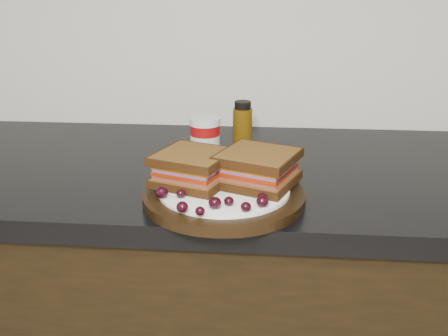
# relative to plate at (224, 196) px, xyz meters

# --- Properties ---
(countertop) EXTENTS (3.98, 0.60, 0.04)m
(countertop) POSITION_rel_plate_xyz_m (-0.08, 0.19, -0.03)
(countertop) COLOR black
(countertop) RESTS_ON base_cabinets
(plate) EXTENTS (0.28, 0.28, 0.02)m
(plate) POSITION_rel_plate_xyz_m (0.00, 0.00, 0.00)
(plate) COLOR black
(plate) RESTS_ON countertop
(sandwich_left) EXTENTS (0.15, 0.15, 0.05)m
(sandwich_left) POSITION_rel_plate_xyz_m (-0.06, 0.02, 0.04)
(sandwich_left) COLOR brown
(sandwich_left) RESTS_ON plate
(sandwich_right) EXTENTS (0.16, 0.16, 0.06)m
(sandwich_right) POSITION_rel_plate_xyz_m (0.06, 0.03, 0.04)
(sandwich_right) COLOR brown
(sandwich_right) RESTS_ON plate
(grape_0) EXTENTS (0.02, 0.02, 0.02)m
(grape_0) POSITION_rel_plate_xyz_m (-0.10, -0.05, 0.02)
(grape_0) COLOR black
(grape_0) RESTS_ON plate
(grape_1) EXTENTS (0.02, 0.02, 0.01)m
(grape_1) POSITION_rel_plate_xyz_m (-0.07, -0.05, 0.02)
(grape_1) COLOR black
(grape_1) RESTS_ON plate
(grape_2) EXTENTS (0.02, 0.02, 0.02)m
(grape_2) POSITION_rel_plate_xyz_m (-0.06, -0.10, 0.02)
(grape_2) COLOR black
(grape_2) RESTS_ON plate
(grape_3) EXTENTS (0.02, 0.02, 0.01)m
(grape_3) POSITION_rel_plate_xyz_m (-0.03, -0.11, 0.02)
(grape_3) COLOR black
(grape_3) RESTS_ON plate
(grape_4) EXTENTS (0.02, 0.02, 0.02)m
(grape_4) POSITION_rel_plate_xyz_m (-0.01, -0.09, 0.02)
(grape_4) COLOR black
(grape_4) RESTS_ON plate
(grape_5) EXTENTS (0.02, 0.02, 0.01)m
(grape_5) POSITION_rel_plate_xyz_m (0.01, -0.07, 0.02)
(grape_5) COLOR black
(grape_5) RESTS_ON plate
(grape_6) EXTENTS (0.02, 0.02, 0.02)m
(grape_6) POSITION_rel_plate_xyz_m (0.04, -0.09, 0.02)
(grape_6) COLOR black
(grape_6) RESTS_ON plate
(grape_7) EXTENTS (0.02, 0.02, 0.02)m
(grape_7) POSITION_rel_plate_xyz_m (0.07, -0.07, 0.02)
(grape_7) COLOR black
(grape_7) RESTS_ON plate
(grape_8) EXTENTS (0.02, 0.02, 0.02)m
(grape_8) POSITION_rel_plate_xyz_m (0.07, -0.05, 0.02)
(grape_8) COLOR black
(grape_8) RESTS_ON plate
(grape_9) EXTENTS (0.02, 0.02, 0.02)m
(grape_9) POSITION_rel_plate_xyz_m (0.06, -0.03, 0.02)
(grape_9) COLOR black
(grape_9) RESTS_ON plate
(grape_10) EXTENTS (0.02, 0.02, 0.02)m
(grape_10) POSITION_rel_plate_xyz_m (0.08, 0.01, 0.02)
(grape_10) COLOR black
(grape_10) RESTS_ON plate
(grape_11) EXTENTS (0.02, 0.02, 0.02)m
(grape_11) POSITION_rel_plate_xyz_m (0.07, 0.01, 0.02)
(grape_11) COLOR black
(grape_11) RESTS_ON plate
(grape_12) EXTENTS (0.02, 0.02, 0.02)m
(grape_12) POSITION_rel_plate_xyz_m (0.07, 0.04, 0.02)
(grape_12) COLOR black
(grape_12) RESTS_ON plate
(grape_13) EXTENTS (0.02, 0.02, 0.01)m
(grape_13) POSITION_rel_plate_xyz_m (-0.05, 0.06, 0.02)
(grape_13) COLOR black
(grape_13) RESTS_ON plate
(grape_14) EXTENTS (0.02, 0.02, 0.02)m
(grape_14) POSITION_rel_plate_xyz_m (-0.07, 0.04, 0.02)
(grape_14) COLOR black
(grape_14) RESTS_ON plate
(grape_15) EXTENTS (0.02, 0.02, 0.02)m
(grape_15) POSITION_rel_plate_xyz_m (-0.07, 0.01, 0.02)
(grape_15) COLOR black
(grape_15) RESTS_ON plate
(grape_16) EXTENTS (0.02, 0.02, 0.02)m
(grape_16) POSITION_rel_plate_xyz_m (-0.08, -0.01, 0.02)
(grape_16) COLOR black
(grape_16) RESTS_ON plate
(grape_17) EXTENTS (0.02, 0.02, 0.02)m
(grape_17) POSITION_rel_plate_xyz_m (-0.05, 0.03, 0.02)
(grape_17) COLOR black
(grape_17) RESTS_ON plate
(grape_18) EXTENTS (0.02, 0.02, 0.02)m
(grape_18) POSITION_rel_plate_xyz_m (-0.07, 0.02, 0.02)
(grape_18) COLOR black
(grape_18) RESTS_ON plate
(grape_19) EXTENTS (0.02, 0.02, 0.02)m
(grape_19) POSITION_rel_plate_xyz_m (-0.09, 0.00, 0.03)
(grape_19) COLOR black
(grape_19) RESTS_ON plate
(condiment_jar) EXTENTS (0.07, 0.07, 0.10)m
(condiment_jar) POSITION_rel_plate_xyz_m (-0.06, 0.20, 0.04)
(condiment_jar) COLOR #990B0C
(condiment_jar) RESTS_ON countertop
(oil_bottle) EXTENTS (0.06, 0.06, 0.12)m
(oil_bottle) POSITION_rel_plate_xyz_m (0.02, 0.26, 0.05)
(oil_bottle) COLOR #543808
(oil_bottle) RESTS_ON countertop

